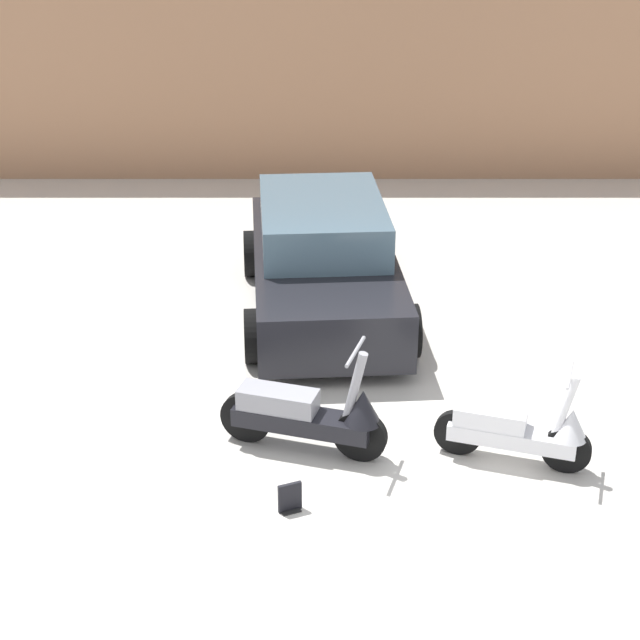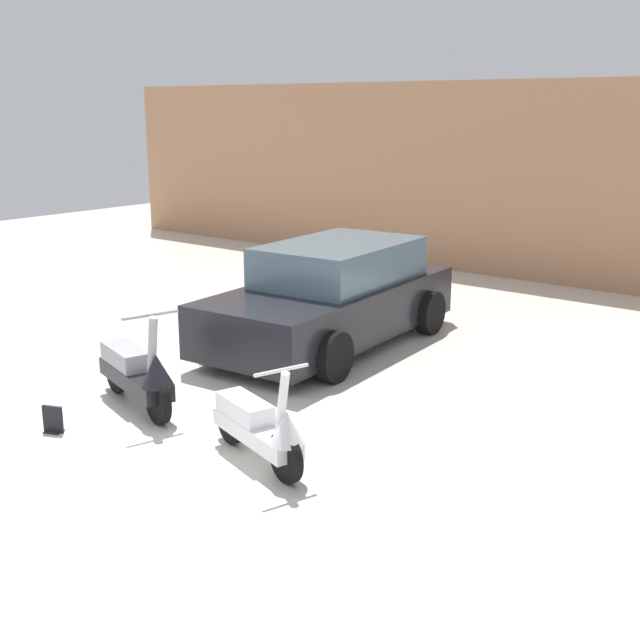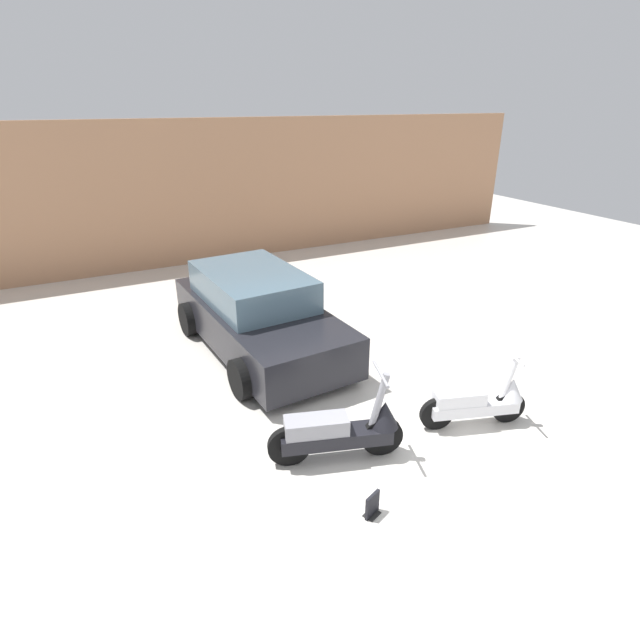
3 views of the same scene
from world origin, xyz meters
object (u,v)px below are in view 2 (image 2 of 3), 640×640
car_rear_left (332,297)px  placard_near_left_scooter (53,421)px  scooter_front_right (260,427)px  scooter_front_left (138,372)px

car_rear_left → placard_near_left_scooter: bearing=-8.2°
scooter_front_right → car_rear_left: (-1.70, 3.23, 0.28)m
scooter_front_left → scooter_front_right: 1.84m
car_rear_left → placard_near_left_scooter: (-0.28, -3.92, -0.50)m
placard_near_left_scooter → scooter_front_left: bearing=80.2°
scooter_front_left → car_rear_left: bearing=104.6°
scooter_front_right → car_rear_left: car_rear_left is taller
scooter_front_right → scooter_front_left: bearing=-168.5°
placard_near_left_scooter → car_rear_left: bearing=85.9°
scooter_front_left → scooter_front_right: (1.83, -0.20, -0.04)m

